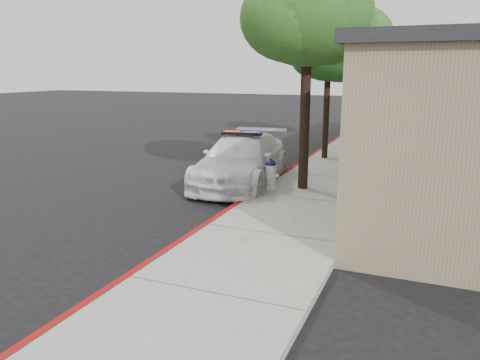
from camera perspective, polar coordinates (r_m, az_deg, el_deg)
name	(u,v)px	position (r m, az deg, el deg)	size (l,w,h in m)	color
ground	(203,230)	(10.88, -4.45, -6.04)	(120.00, 120.00, 0.00)	black
sidewalk	(305,201)	(13.01, 7.90, -2.57)	(3.20, 60.00, 0.15)	gray
red_curb	(253,196)	(13.46, 1.55, -1.89)	(0.14, 60.00, 0.16)	maroon
police_car	(242,160)	(15.05, 0.20, 2.48)	(2.72, 5.59, 1.69)	white
fire_hydrant	(270,174)	(13.86, 3.70, 0.75)	(0.52, 0.45, 0.90)	silver
street_tree_near	(308,16)	(13.83, 8.26, 19.04)	(3.58, 3.61, 6.53)	black
street_tree_mid	(329,53)	(18.94, 10.75, 14.87)	(3.07, 2.82, 5.39)	black
street_tree_far	(357,40)	(23.47, 13.95, 16.12)	(3.65, 3.37, 6.37)	black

